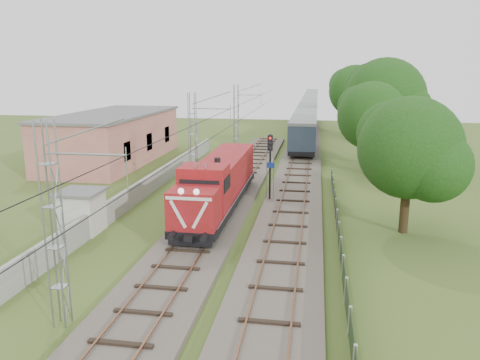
% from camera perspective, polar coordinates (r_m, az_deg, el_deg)
% --- Properties ---
extents(ground, '(140.00, 140.00, 0.00)m').
position_cam_1_polar(ground, '(25.94, -5.99, -8.74)').
color(ground, '#405821').
rests_on(ground, ground).
extents(track_main, '(4.20, 70.00, 0.45)m').
position_cam_1_polar(track_main, '(32.29, -2.75, -3.85)').
color(track_main, '#6B6054').
rests_on(track_main, ground).
extents(track_side, '(4.20, 80.00, 0.45)m').
position_cam_1_polar(track_side, '(44.22, 7.13, 0.78)').
color(track_side, '#6B6054').
rests_on(track_side, ground).
extents(catenary, '(3.31, 70.00, 8.00)m').
position_cam_1_polar(catenary, '(36.84, -5.69, 4.42)').
color(catenary, gray).
rests_on(catenary, ground).
extents(boundary_wall, '(0.25, 40.00, 1.50)m').
position_cam_1_polar(boundary_wall, '(38.54, -10.69, -0.36)').
color(boundary_wall, '#9E9E99').
rests_on(boundary_wall, ground).
extents(station_building, '(8.40, 20.40, 5.22)m').
position_cam_1_polar(station_building, '(52.31, -15.13, 5.09)').
color(station_building, tan).
rests_on(station_building, ground).
extents(fence, '(0.12, 32.00, 1.20)m').
position_cam_1_polar(fence, '(27.74, 11.94, -6.15)').
color(fence, black).
rests_on(fence, ground).
extents(locomotive, '(2.78, 15.90, 4.04)m').
position_cam_1_polar(locomotive, '(32.30, -2.58, -0.30)').
color(locomotive, black).
rests_on(locomotive, ground).
extents(coach_rake, '(3.05, 90.94, 3.52)m').
position_cam_1_polar(coach_rake, '(95.32, 8.47, 8.86)').
color(coach_rake, black).
rests_on(coach_rake, ground).
extents(signal_post, '(0.57, 0.44, 5.16)m').
position_cam_1_polar(signal_post, '(34.19, 3.69, 2.90)').
color(signal_post, black).
rests_on(signal_post, ground).
extents(relay_hut, '(2.56, 2.56, 2.62)m').
position_cam_1_polar(relay_hut, '(30.05, -18.74, -3.61)').
color(relay_hut, beige).
rests_on(relay_hut, ground).
extents(tree_a, '(6.37, 6.07, 8.26)m').
position_cam_1_polar(tree_a, '(29.28, 20.13, 3.55)').
color(tree_a, '#3E3019').
rests_on(tree_a, ground).
extents(tree_b, '(8.41, 8.01, 10.90)m').
position_cam_1_polar(tree_b, '(49.28, 17.34, 9.35)').
color(tree_b, '#3E3019').
rests_on(tree_b, ground).
extents(tree_c, '(6.72, 6.40, 8.71)m').
position_cam_1_polar(tree_c, '(45.66, 15.89, 7.44)').
color(tree_c, '#3E3019').
rests_on(tree_c, ground).
extents(tree_d, '(8.04, 7.66, 10.43)m').
position_cam_1_polar(tree_d, '(72.70, 13.92, 10.42)').
color(tree_d, '#3E3019').
rests_on(tree_d, ground).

